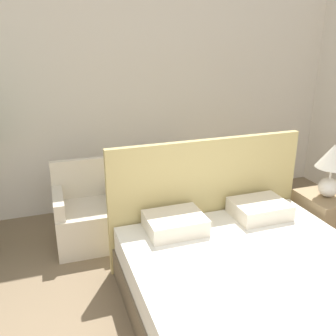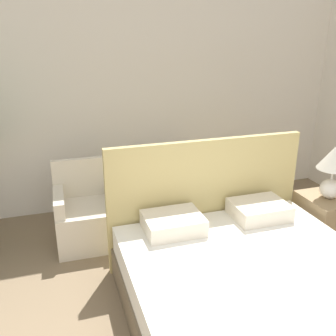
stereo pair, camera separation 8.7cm
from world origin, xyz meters
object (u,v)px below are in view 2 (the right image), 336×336
object	(u,v)px
bed	(254,291)
table_lamp	(334,165)
armchair_near_window_right	(178,205)
nightstand	(324,223)
armchair_near_window_left	(89,218)

from	to	relation	value
bed	table_lamp	bearing A→B (deg)	30.42
armchair_near_window_right	nightstand	bearing A→B (deg)	-34.75
bed	table_lamp	world-z (taller)	bed
armchair_near_window_right	table_lamp	xyz separation A→B (m)	(1.23, -0.86, 0.63)
armchair_near_window_left	nightstand	bearing A→B (deg)	-19.71
armchair_near_window_right	table_lamp	world-z (taller)	table_lamp
armchair_near_window_right	table_lamp	bearing A→B (deg)	-35.28
bed	armchair_near_window_right	xyz separation A→B (m)	(-0.05, 1.55, -0.00)
armchair_near_window_left	table_lamp	distance (m)	2.45
armchair_near_window_right	nightstand	xyz separation A→B (m)	(1.24, -0.85, 0.01)
armchair_near_window_right	table_lamp	distance (m)	1.63
bed	armchair_near_window_left	xyz separation A→B (m)	(-1.03, 1.55, -0.00)
nightstand	table_lamp	bearing A→B (deg)	-140.06
table_lamp	nightstand	bearing A→B (deg)	39.94
table_lamp	armchair_near_window_right	bearing A→B (deg)	145.05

